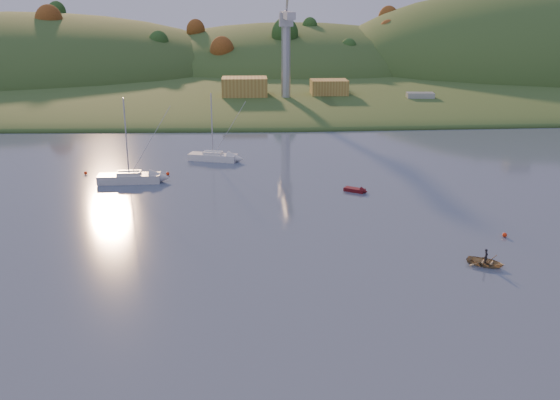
{
  "coord_description": "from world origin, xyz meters",
  "views": [
    {
      "loc": [
        -7.37,
        -31.54,
        24.08
      ],
      "look_at": [
        -3.82,
        36.33,
        2.8
      ],
      "focal_mm": 40.0,
      "sensor_mm": 36.0,
      "label": 1
    }
  ],
  "objects_px": {
    "red_tender": "(359,191)",
    "sailboat_near": "(129,177)",
    "sailboat_far": "(213,156)",
    "canoe": "(486,262)"
  },
  "relations": [
    {
      "from": "canoe",
      "to": "red_tender",
      "type": "height_order",
      "value": "red_tender"
    },
    {
      "from": "canoe",
      "to": "sailboat_far",
      "type": "bearing_deg",
      "value": 67.3
    },
    {
      "from": "canoe",
      "to": "red_tender",
      "type": "relative_size",
      "value": 1.04
    },
    {
      "from": "red_tender",
      "to": "sailboat_near",
      "type": "bearing_deg",
      "value": -158.18
    },
    {
      "from": "red_tender",
      "to": "sailboat_far",
      "type": "bearing_deg",
      "value": 170.49
    },
    {
      "from": "sailboat_near",
      "to": "sailboat_far",
      "type": "relative_size",
      "value": 1.11
    },
    {
      "from": "sailboat_far",
      "to": "red_tender",
      "type": "distance_m",
      "value": 28.02
    },
    {
      "from": "sailboat_near",
      "to": "red_tender",
      "type": "relative_size",
      "value": 3.56
    },
    {
      "from": "red_tender",
      "to": "canoe",
      "type": "bearing_deg",
      "value": -39.18
    },
    {
      "from": "sailboat_near",
      "to": "canoe",
      "type": "xyz_separation_m",
      "value": [
        39.69,
        -31.65,
        -0.41
      ]
    }
  ]
}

